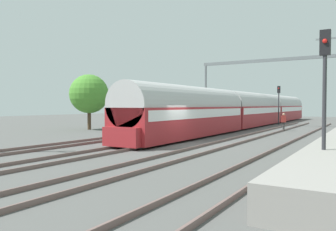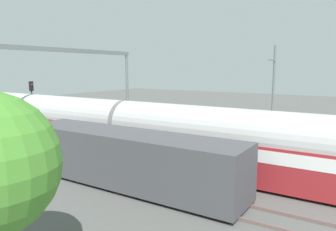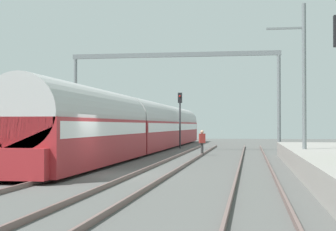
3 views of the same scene
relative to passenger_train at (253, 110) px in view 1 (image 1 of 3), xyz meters
name	(u,v)px [view 1 (image 1 of 3)]	position (x,y,z in m)	size (l,w,h in m)	color
ground	(186,145)	(2.06, -20.65, -1.97)	(120.00, 120.00, 0.00)	#555553
track_far_west	(111,139)	(-4.13, -20.65, -1.89)	(1.52, 60.00, 0.16)	#6D5651
track_west	(159,142)	(0.00, -20.65, -1.89)	(1.51, 60.00, 0.16)	#6D5651
track_east	(217,146)	(4.13, -20.65, -1.89)	(1.51, 60.00, 0.16)	#6D5651
track_far_east	(288,150)	(8.25, -20.65, -1.89)	(1.52, 60.00, 0.16)	#6D5651
passenger_train	(253,110)	(0.00, 0.00, 0.00)	(2.93, 49.20, 3.82)	maroon
freight_car	(172,116)	(-4.13, -11.81, -0.50)	(2.80, 13.00, 2.70)	#47474C
person_crossing	(284,120)	(4.83, -5.86, -0.94)	(0.46, 0.37, 1.73)	#313131
railway_signal_near	(325,83)	(10.60, -26.16, 1.34)	(0.36, 0.30, 5.19)	#2D2D33
railway_signal_far	(279,100)	(1.92, 4.72, 1.20)	(0.36, 0.30, 4.93)	#2D2D33
catenary_gantry	(271,75)	(2.06, 0.04, 3.95)	(16.78, 0.28, 7.86)	slate
tree_west_background	(89,94)	(-12.63, -14.09, 1.67)	(3.96, 3.96, 5.64)	#4C3826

